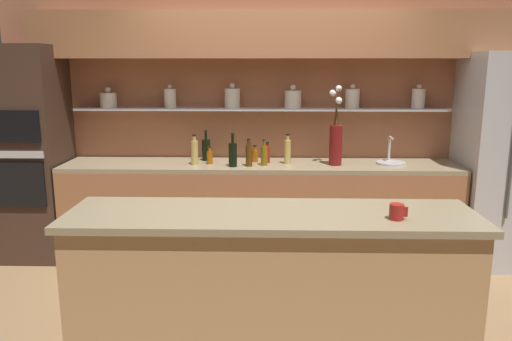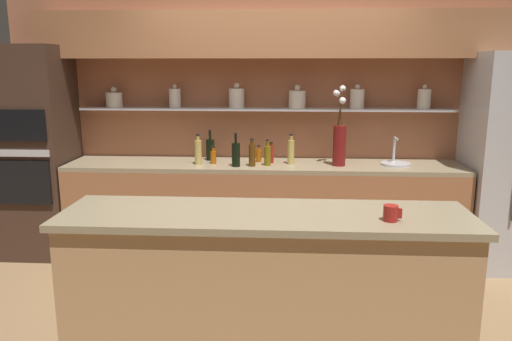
% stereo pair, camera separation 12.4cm
% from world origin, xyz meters
% --- Properties ---
extents(ground_plane, '(12.00, 12.00, 0.00)m').
position_xyz_m(ground_plane, '(0.00, 0.00, 0.00)').
color(ground_plane, olive).
extents(back_wall_unit, '(5.20, 0.44, 2.60)m').
position_xyz_m(back_wall_unit, '(-0.00, 1.53, 1.55)').
color(back_wall_unit, '#A86647').
rests_on(back_wall_unit, ground_plane).
extents(back_counter_unit, '(3.67, 0.62, 0.92)m').
position_xyz_m(back_counter_unit, '(-0.10, 1.24, 0.46)').
color(back_counter_unit, '#99603D').
rests_on(back_counter_unit, ground_plane).
extents(island_counter, '(2.29, 0.61, 1.02)m').
position_xyz_m(island_counter, '(0.00, -0.67, 0.51)').
color(island_counter, tan).
rests_on(island_counter, ground_plane).
extents(oven_tower, '(0.65, 0.64, 2.00)m').
position_xyz_m(oven_tower, '(-2.28, 1.24, 1.00)').
color(oven_tower, '#3D281E').
rests_on(oven_tower, ground_plane).
extents(flower_vase, '(0.13, 0.17, 0.72)m').
position_xyz_m(flower_vase, '(0.59, 1.19, 1.16)').
color(flower_vase, maroon).
rests_on(flower_vase, back_counter_unit).
extents(sink_fixture, '(0.27, 0.27, 0.25)m').
position_xyz_m(sink_fixture, '(1.12, 1.25, 0.95)').
color(sink_fixture, '#B7B7BC').
rests_on(sink_fixture, back_counter_unit).
extents(bottle_sauce_0, '(0.05, 0.05, 0.17)m').
position_xyz_m(bottle_sauce_0, '(-0.57, 1.20, 0.99)').
color(bottle_sauce_0, '#9E4C0A').
rests_on(bottle_sauce_0, back_counter_unit).
extents(bottle_spirit_1, '(0.06, 0.06, 0.25)m').
position_xyz_m(bottle_spirit_1, '(-0.20, 1.10, 1.03)').
color(bottle_spirit_1, '#4C2D0C').
rests_on(bottle_spirit_1, back_counter_unit).
extents(bottle_wine_2, '(0.08, 0.08, 0.29)m').
position_xyz_m(bottle_wine_2, '(-0.62, 1.37, 1.03)').
color(bottle_wine_2, black).
rests_on(bottle_wine_2, back_counter_unit).
extents(bottle_oil_3, '(0.06, 0.06, 0.24)m').
position_xyz_m(bottle_oil_3, '(-0.06, 1.15, 1.02)').
color(bottle_oil_3, brown).
rests_on(bottle_oil_3, back_counter_unit).
extents(bottle_sauce_4, '(0.05, 0.05, 0.16)m').
position_xyz_m(bottle_sauce_4, '(-0.15, 1.31, 0.99)').
color(bottle_sauce_4, '#9E4C0A').
rests_on(bottle_sauce_4, back_counter_unit).
extents(bottle_wine_5, '(0.08, 0.08, 0.31)m').
position_xyz_m(bottle_wine_5, '(-0.34, 1.08, 1.03)').
color(bottle_wine_5, black).
rests_on(bottle_wine_5, back_counter_unit).
extents(bottle_spirit_6, '(0.07, 0.07, 0.28)m').
position_xyz_m(bottle_spirit_6, '(-0.70, 1.16, 1.04)').
color(bottle_spirit_6, tan).
rests_on(bottle_spirit_6, back_counter_unit).
extents(bottle_sauce_7, '(0.05, 0.05, 0.20)m').
position_xyz_m(bottle_sauce_7, '(-0.03, 1.28, 1.01)').
color(bottle_sauce_7, maroon).
rests_on(bottle_sauce_7, back_counter_unit).
extents(bottle_spirit_8, '(0.06, 0.06, 0.28)m').
position_xyz_m(bottle_spirit_8, '(0.15, 1.23, 1.04)').
color(bottle_spirit_8, tan).
rests_on(bottle_spirit_8, back_counter_unit).
extents(coffee_mug, '(0.10, 0.08, 0.09)m').
position_xyz_m(coffee_mug, '(0.66, -0.78, 1.06)').
color(coffee_mug, maroon).
rests_on(coffee_mug, island_counter).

